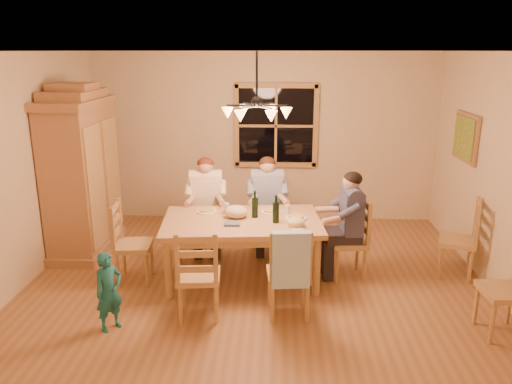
{
  "coord_description": "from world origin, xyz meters",
  "views": [
    {
      "loc": [
        0.23,
        -5.45,
        2.71
      ],
      "look_at": [
        -0.01,
        0.1,
        1.13
      ],
      "focal_mm": 35.0,
      "sensor_mm": 36.0,
      "label": 1
    }
  ],
  "objects_px": {
    "chair_far_right": "(267,230)",
    "chandelier": "(257,111)",
    "dining_table": "(242,227)",
    "chair_end_right": "(348,253)",
    "armoire": "(82,176)",
    "chair_near_left": "(199,289)",
    "adult_woman": "(206,193)",
    "wine_bottle_b": "(276,209)",
    "wine_bottle_a": "(255,204)",
    "adult_plaid_man": "(267,192)",
    "adult_slate_man": "(350,212)",
    "chair_spare_front": "(502,306)",
    "chair_near_right": "(288,287)",
    "chair_spare_back": "(456,252)",
    "chair_end_left": "(135,257)",
    "child": "(109,292)",
    "chair_far_left": "(207,230)"
  },
  "relations": [
    {
      "from": "chair_near_right",
      "to": "adult_slate_man",
      "type": "bearing_deg",
      "value": 46.74
    },
    {
      "from": "dining_table",
      "to": "chair_far_left",
      "type": "xyz_separation_m",
      "value": [
        -0.55,
        0.84,
        -0.36
      ]
    },
    {
      "from": "chandelier",
      "to": "dining_table",
      "type": "height_order",
      "value": "chandelier"
    },
    {
      "from": "armoire",
      "to": "chair_near_left",
      "type": "bearing_deg",
      "value": -43.76
    },
    {
      "from": "armoire",
      "to": "adult_plaid_man",
      "type": "bearing_deg",
      "value": 1.49
    },
    {
      "from": "dining_table",
      "to": "chair_end_right",
      "type": "distance_m",
      "value": 1.35
    },
    {
      "from": "adult_slate_man",
      "to": "chair_spare_back",
      "type": "xyz_separation_m",
      "value": [
        1.34,
        0.08,
        -0.54
      ]
    },
    {
      "from": "chair_far_right",
      "to": "chair_end_left",
      "type": "relative_size",
      "value": 1.0
    },
    {
      "from": "chair_near_right",
      "to": "chair_end_left",
      "type": "xyz_separation_m",
      "value": [
        -1.84,
        0.72,
        0.0
      ]
    },
    {
      "from": "armoire",
      "to": "chair_end_left",
      "type": "bearing_deg",
      "value": -45.73
    },
    {
      "from": "chair_near_left",
      "to": "adult_plaid_man",
      "type": "distance_m",
      "value": 2.03
    },
    {
      "from": "dining_table",
      "to": "adult_slate_man",
      "type": "distance_m",
      "value": 1.31
    },
    {
      "from": "chair_far_right",
      "to": "child",
      "type": "height_order",
      "value": "chair_far_right"
    },
    {
      "from": "dining_table",
      "to": "adult_woman",
      "type": "relative_size",
      "value": 2.25
    },
    {
      "from": "dining_table",
      "to": "wine_bottle_b",
      "type": "height_order",
      "value": "wine_bottle_b"
    },
    {
      "from": "adult_slate_man",
      "to": "chair_spare_front",
      "type": "relative_size",
      "value": 0.88
    },
    {
      "from": "chair_end_right",
      "to": "chair_end_left",
      "type": "bearing_deg",
      "value": 90.0
    },
    {
      "from": "adult_slate_man",
      "to": "wine_bottle_b",
      "type": "height_order",
      "value": "adult_slate_man"
    },
    {
      "from": "chair_end_left",
      "to": "child",
      "type": "xyz_separation_m",
      "value": [
        0.06,
        -1.1,
        0.11
      ]
    },
    {
      "from": "chair_near_right",
      "to": "adult_plaid_man",
      "type": "distance_m",
      "value": 1.85
    },
    {
      "from": "chair_far_left",
      "to": "chair_end_left",
      "type": "relative_size",
      "value": 1.0
    },
    {
      "from": "chair_near_left",
      "to": "chandelier",
      "type": "bearing_deg",
      "value": 47.52
    },
    {
      "from": "chair_near_right",
      "to": "chair_far_right",
      "type": "bearing_deg",
      "value": 93.37
    },
    {
      "from": "chair_near_left",
      "to": "wine_bottle_a",
      "type": "relative_size",
      "value": 3.0
    },
    {
      "from": "adult_plaid_man",
      "to": "adult_slate_man",
      "type": "height_order",
      "value": "same"
    },
    {
      "from": "chair_end_left",
      "to": "armoire",
      "type": "bearing_deg",
      "value": -140.88
    },
    {
      "from": "chair_end_left",
      "to": "wine_bottle_a",
      "type": "distance_m",
      "value": 1.59
    },
    {
      "from": "chair_end_left",
      "to": "chair_spare_back",
      "type": "xyz_separation_m",
      "value": [
        3.93,
        0.32,
        0.0
      ]
    },
    {
      "from": "chair_far_right",
      "to": "chair_end_left",
      "type": "bearing_deg",
      "value": 27.98
    },
    {
      "from": "chair_near_right",
      "to": "wine_bottle_a",
      "type": "relative_size",
      "value": 3.0
    },
    {
      "from": "wine_bottle_a",
      "to": "adult_woman",
      "type": "bearing_deg",
      "value": 133.15
    },
    {
      "from": "adult_woman",
      "to": "armoire",
      "type": "bearing_deg",
      "value": -5.46
    },
    {
      "from": "adult_plaid_man",
      "to": "chair_spare_back",
      "type": "height_order",
      "value": "adult_plaid_man"
    },
    {
      "from": "chair_far_right",
      "to": "chair_end_right",
      "type": "xyz_separation_m",
      "value": [
        1.01,
        -0.8,
        0.0
      ]
    },
    {
      "from": "chair_far_right",
      "to": "chair_near_left",
      "type": "bearing_deg",
      "value": 64.8
    },
    {
      "from": "chair_end_right",
      "to": "wine_bottle_a",
      "type": "relative_size",
      "value": 3.0
    },
    {
      "from": "chair_far_right",
      "to": "chandelier",
      "type": "bearing_deg",
      "value": 79.72
    },
    {
      "from": "adult_plaid_man",
      "to": "armoire",
      "type": "bearing_deg",
      "value": -3.66
    },
    {
      "from": "adult_slate_man",
      "to": "child",
      "type": "height_order",
      "value": "adult_slate_man"
    },
    {
      "from": "dining_table",
      "to": "adult_woman",
      "type": "distance_m",
      "value": 1.02
    },
    {
      "from": "wine_bottle_b",
      "to": "adult_plaid_man",
      "type": "bearing_deg",
      "value": 97.05
    },
    {
      "from": "chandelier",
      "to": "adult_woman",
      "type": "xyz_separation_m",
      "value": [
        -0.73,
        1.01,
        -1.24
      ]
    },
    {
      "from": "chandelier",
      "to": "adult_slate_man",
      "type": "bearing_deg",
      "value": 14.58
    },
    {
      "from": "chair_near_left",
      "to": "child",
      "type": "height_order",
      "value": "chair_near_left"
    },
    {
      "from": "chair_end_left",
      "to": "wine_bottle_b",
      "type": "relative_size",
      "value": 3.0
    },
    {
      "from": "armoire",
      "to": "chair_near_left",
      "type": "relative_size",
      "value": 2.32
    },
    {
      "from": "dining_table",
      "to": "chair_spare_front",
      "type": "xyz_separation_m",
      "value": [
        2.64,
        -1.14,
        -0.36
      ]
    },
    {
      "from": "wine_bottle_a",
      "to": "wine_bottle_b",
      "type": "xyz_separation_m",
      "value": [
        0.25,
        -0.18,
        0.0
      ]
    },
    {
      "from": "chair_spare_back",
      "to": "armoire",
      "type": "bearing_deg",
      "value": 101.63
    },
    {
      "from": "armoire",
      "to": "adult_plaid_man",
      "type": "xyz_separation_m",
      "value": [
        2.52,
        0.07,
        -0.22
      ]
    }
  ]
}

